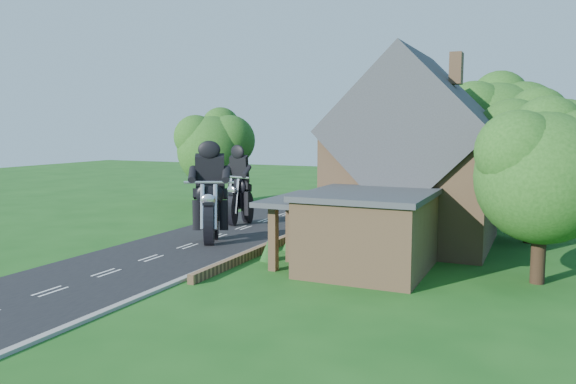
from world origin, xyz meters
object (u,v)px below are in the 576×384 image
at_px(annex, 365,230).
at_px(motorcycle_lead, 211,228).
at_px(garden_wall, 301,233).
at_px(house, 414,162).
at_px(motorcycle_follow, 240,213).

distance_m(annex, motorcycle_lead, 9.50).
bearing_deg(garden_wall, house, 9.17).
bearing_deg(motorcycle_lead, motorcycle_follow, -100.63).
height_order(house, annex, house).
bearing_deg(garden_wall, annex, -46.16).
bearing_deg(motorcycle_follow, annex, 157.37).
height_order(motorcycle_lead, motorcycle_follow, motorcycle_lead).
relative_size(garden_wall, motorcycle_lead, 12.43).
relative_size(annex, motorcycle_lead, 3.98).
relative_size(house, motorcycle_lead, 5.78).
xyz_separation_m(garden_wall, motorcycle_follow, (-5.10, 1.97, 0.56)).
xyz_separation_m(house, motorcycle_follow, (-11.29, 0.97, -3.58)).
bearing_deg(annex, garden_wall, 133.84).
distance_m(house, motorcycle_lead, 11.48).
relative_size(garden_wall, annex, 3.12).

